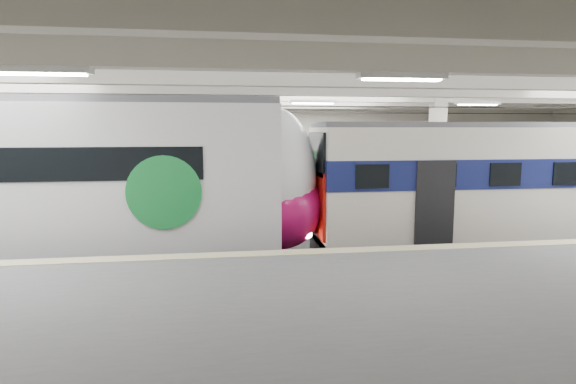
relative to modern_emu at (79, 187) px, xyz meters
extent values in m
cube|color=black|center=(7.16, 0.00, -2.45)|extent=(36.00, 24.00, 0.10)
cube|color=silver|center=(7.16, 0.00, 3.15)|extent=(36.00, 24.00, 0.20)
cube|color=beige|center=(7.16, 10.00, 0.35)|extent=(30.00, 0.10, 5.50)
cube|color=beige|center=(7.16, -10.00, 0.35)|extent=(30.00, 0.10, 5.50)
cube|color=#59595B|center=(7.16, -6.50, -1.85)|extent=(30.00, 7.00, 1.10)
cube|color=beige|center=(7.16, -3.25, -1.29)|extent=(30.00, 0.50, 0.02)
cube|color=beige|center=(4.16, 3.00, 0.35)|extent=(0.50, 0.50, 5.50)
cube|color=beige|center=(12.16, 3.00, 0.35)|extent=(0.50, 0.50, 5.50)
cube|color=beige|center=(7.16, 0.00, 2.85)|extent=(30.00, 18.00, 0.50)
cube|color=#59544C|center=(7.16, 0.00, -2.32)|extent=(30.00, 1.52, 0.16)
cube|color=#59544C|center=(7.16, 5.50, -2.32)|extent=(30.00, 1.52, 0.16)
cylinder|color=black|center=(7.16, 0.00, 2.30)|extent=(30.00, 0.03, 0.03)
cylinder|color=black|center=(7.16, 5.50, 2.30)|extent=(30.00, 0.03, 0.03)
cube|color=white|center=(7.16, -2.00, 2.52)|extent=(26.00, 8.40, 0.12)
cube|color=silver|center=(-1.39, 0.00, 0.20)|extent=(14.00, 3.12, 4.20)
ellipsoid|color=silver|center=(5.61, 0.00, 0.20)|extent=(2.48, 3.06, 4.12)
ellipsoid|color=#AC0E53|center=(5.73, 0.00, -0.73)|extent=(2.63, 3.12, 2.52)
cylinder|color=#178337|center=(2.53, -1.59, -0.01)|extent=(1.94, 0.06, 1.94)
cube|color=#4C4C51|center=(-1.39, 0.00, 2.39)|extent=(14.00, 2.56, 0.20)
cube|color=black|center=(-1.39, 0.00, -2.05)|extent=(14.00, 2.19, 0.70)
cube|color=silver|center=(13.21, 0.00, -0.12)|extent=(12.55, 2.75, 3.57)
cube|color=navy|center=(13.21, 0.00, 0.31)|extent=(12.59, 2.81, 0.87)
cube|color=red|center=(6.89, 0.00, -0.62)|extent=(0.08, 2.34, 1.97)
cube|color=black|center=(6.89, 0.00, 0.88)|extent=(0.08, 2.20, 1.29)
cube|color=#4C4C51|center=(13.21, 0.00, 1.75)|extent=(12.55, 2.15, 0.16)
cube|color=black|center=(13.21, 0.00, -2.05)|extent=(12.55, 1.93, 0.70)
cube|color=silver|center=(-0.84, 5.50, -0.11)|extent=(13.27, 2.82, 3.59)
cube|color=#178337|center=(-0.84, 5.50, 0.37)|extent=(13.31, 2.88, 0.76)
cube|color=#4C4C51|center=(-0.84, 5.50, 1.78)|extent=(13.27, 2.35, 0.16)
cube|color=black|center=(-0.84, 5.50, -2.10)|extent=(13.27, 2.54, 0.60)
camera|label=1|loc=(3.92, -14.27, 1.62)|focal=30.00mm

